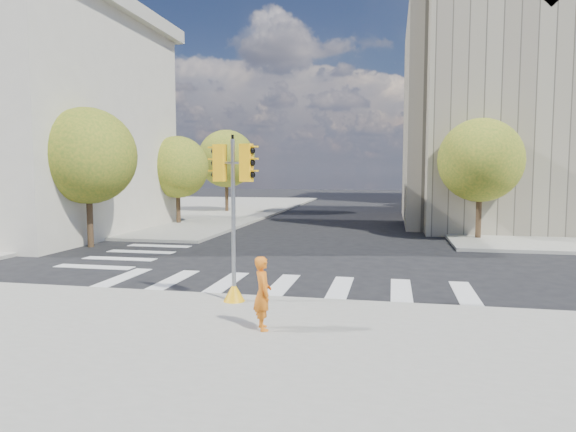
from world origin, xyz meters
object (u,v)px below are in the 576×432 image
object	(u,v)px
lamp_far	(451,158)
photographer	(263,293)
traffic_signal	(234,232)
lamp_near	(478,152)

from	to	relation	value
lamp_far	photographer	xyz separation A→B (m)	(-7.47, -34.90, -3.64)
lamp_far	photographer	distance (m)	35.88
traffic_signal	lamp_far	bearing A→B (deg)	85.43
lamp_near	lamp_far	size ratio (longest dim) A/B	1.00
lamp_near	photographer	size ratio (longest dim) A/B	5.14
lamp_far	traffic_signal	world-z (taller)	lamp_far
lamp_near	traffic_signal	distance (m)	20.87
lamp_near	traffic_signal	size ratio (longest dim) A/B	1.89
lamp_near	traffic_signal	bearing A→B (deg)	-115.14
lamp_far	lamp_near	bearing A→B (deg)	-90.00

